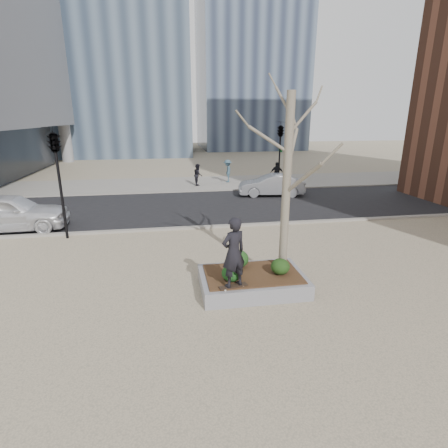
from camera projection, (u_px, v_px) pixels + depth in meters
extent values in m
plane|color=tan|center=(218.00, 291.00, 10.08)|extent=(120.00, 120.00, 0.00)
cube|color=black|center=(192.00, 207.00, 19.51)|extent=(60.00, 8.00, 0.02)
cube|color=gray|center=(185.00, 184.00, 26.11)|extent=(60.00, 6.00, 0.02)
cube|color=gray|center=(252.00, 282.00, 10.17)|extent=(3.00, 2.00, 0.45)
cube|color=#382314|center=(252.00, 274.00, 10.10)|extent=(2.70, 1.70, 0.04)
ellipsoid|color=black|center=(232.00, 273.00, 9.56)|extent=(0.55, 0.55, 0.47)
ellipsoid|color=#133E18|center=(238.00, 259.00, 10.45)|extent=(0.62, 0.62, 0.53)
ellipsoid|color=#163511|center=(280.00, 267.00, 9.99)|extent=(0.54, 0.54, 0.46)
imported|color=black|center=(234.00, 253.00, 9.00)|extent=(0.81, 0.69, 1.89)
imported|color=silver|center=(9.00, 212.00, 15.17)|extent=(4.88, 2.08, 1.64)
imported|color=gray|center=(271.00, 185.00, 22.00)|extent=(4.24, 1.99, 1.34)
imported|color=slate|center=(438.00, 182.00, 23.50)|extent=(4.18, 2.04, 1.17)
imported|color=black|center=(198.00, 175.00, 25.28)|extent=(0.60, 0.76, 1.55)
imported|color=#395566|center=(228.00, 171.00, 26.53)|extent=(0.79, 1.18, 1.70)
imported|color=black|center=(277.00, 173.00, 25.64)|extent=(1.03, 0.66, 1.63)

